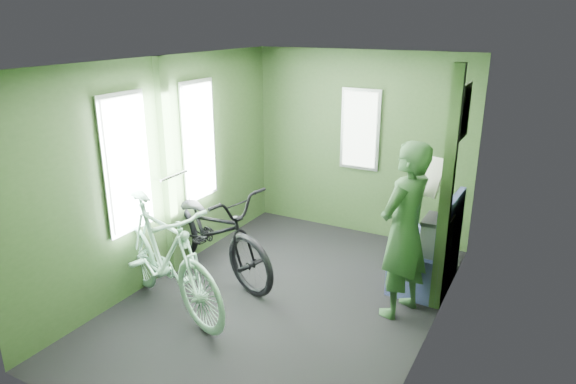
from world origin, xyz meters
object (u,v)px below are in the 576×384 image
passenger (404,230)px  waste_box (434,257)px  bicycle_black (214,273)px  bicycle_mint (169,308)px  bench_seat (427,258)px

passenger → waste_box: passenger is taller
passenger → waste_box: bearing=175.6°
bicycle_black → bicycle_mint: 0.80m
bicycle_black → waste_box: size_ratio=2.37×
waste_box → bench_seat: size_ratio=0.86×
bicycle_black → bench_seat: 2.28m
bicycle_mint → passenger: 2.35m
bicycle_mint → passenger: (1.96, 0.99, 0.83)m
bicycle_mint → bicycle_black: bearing=22.4°
bicycle_mint → waste_box: waste_box is taller
bicycle_mint → passenger: size_ratio=1.11×
passenger → bench_seat: size_ratio=1.72×
bicycle_mint → bench_seat: 2.66m
passenger → bench_seat: 0.88m
bicycle_mint → bench_seat: bench_seat is taller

